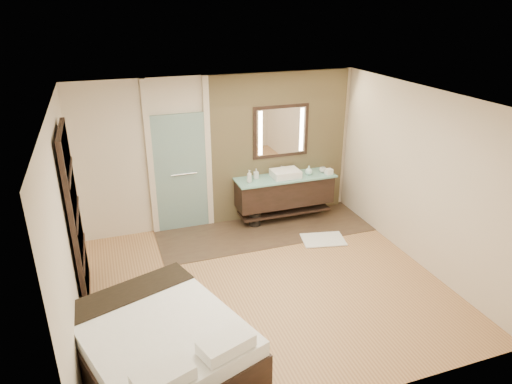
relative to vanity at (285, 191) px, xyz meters
name	(u,v)px	position (x,y,z in m)	size (l,w,h in m)	color
floor	(264,285)	(-1.10, -1.92, -0.58)	(5.00, 5.00, 0.00)	#996540
tile_strip	(265,230)	(-0.50, -0.32, -0.57)	(3.80, 1.30, 0.01)	#3D2921
stone_wall	(280,147)	(0.00, 0.29, 0.77)	(2.60, 0.08, 2.70)	tan
vanity	(285,191)	(0.00, 0.00, 0.00)	(1.85, 0.55, 0.88)	black
mirror_unit	(281,131)	(0.00, 0.24, 1.07)	(1.06, 0.04, 0.96)	black
frosted_door	(180,168)	(-1.85, 0.28, 0.56)	(1.10, 0.12, 2.70)	silver
shoji_partition	(75,217)	(-3.53, -1.32, 0.63)	(0.06, 1.20, 2.40)	black
bed	(161,346)	(-2.75, -3.08, -0.27)	(2.14, 2.38, 0.76)	black
bath_mat	(323,239)	(0.32, -1.00, -0.56)	(0.72, 0.50, 0.02)	white
waste_bin	(255,219)	(-0.61, -0.07, -0.45)	(0.21, 0.21, 0.27)	black
tissue_box	(329,172)	(0.81, -0.15, 0.33)	(0.12, 0.12, 0.10)	silver
soap_bottle_a	(249,176)	(-0.71, -0.06, 0.40)	(0.09, 0.09, 0.23)	silver
soap_bottle_b	(256,174)	(-0.53, 0.09, 0.38)	(0.08, 0.08, 0.18)	#B2B2B2
soap_bottle_c	(309,170)	(0.45, -0.05, 0.37)	(0.13, 0.13, 0.17)	#BAEAE8
cup	(323,170)	(0.75, -0.03, 0.33)	(0.12, 0.12, 0.09)	silver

